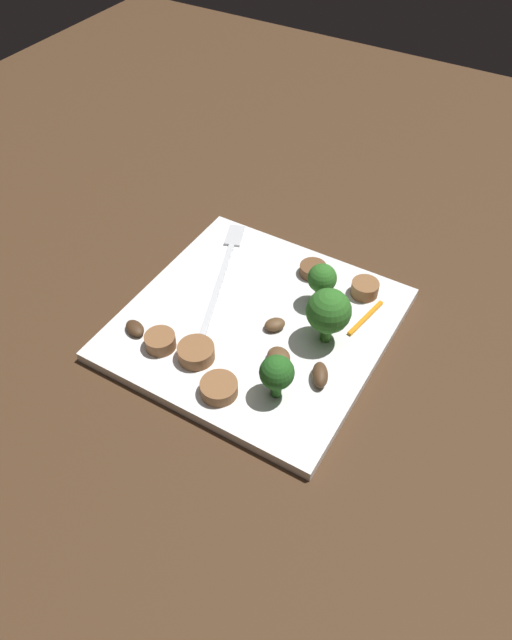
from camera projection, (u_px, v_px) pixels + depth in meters
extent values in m
plane|color=#422B19|center=(256.00, 328.00, 0.60)|extent=(1.40, 1.40, 0.00)
cube|color=white|center=(256.00, 324.00, 0.60)|extent=(0.25, 0.25, 0.01)
cube|color=silver|center=(217.00, 289.00, 0.62)|extent=(0.14, 0.06, 0.00)
cube|color=silver|center=(235.00, 236.00, 0.68)|extent=(0.04, 0.03, 0.00)
cylinder|color=#347525|center=(320.00, 293.00, 0.60)|extent=(0.01, 0.01, 0.03)
sphere|color=#2D6B23|center=(322.00, 278.00, 0.59)|extent=(0.03, 0.03, 0.03)
cylinder|color=#347525|center=(326.00, 329.00, 0.57)|extent=(0.01, 0.01, 0.03)
sphere|color=#2D6B23|center=(329.00, 311.00, 0.55)|extent=(0.04, 0.04, 0.04)
cylinder|color=#296420|center=(276.00, 386.00, 0.52)|extent=(0.01, 0.01, 0.02)
sphere|color=#235B1E|center=(277.00, 372.00, 0.51)|extent=(0.03, 0.03, 0.03)
cylinder|color=brown|center=(365.00, 288.00, 0.61)|extent=(0.04, 0.04, 0.01)
cylinder|color=brown|center=(219.00, 388.00, 0.53)|extent=(0.04, 0.04, 0.01)
cylinder|color=brown|center=(160.00, 341.00, 0.56)|extent=(0.03, 0.03, 0.01)
cylinder|color=brown|center=(313.00, 270.00, 0.64)|extent=(0.04, 0.04, 0.01)
cylinder|color=brown|center=(196.00, 352.00, 0.56)|extent=(0.05, 0.05, 0.01)
ellipsoid|color=#422B19|center=(135.00, 328.00, 0.58)|extent=(0.02, 0.03, 0.01)
ellipsoid|color=brown|center=(279.00, 357.00, 0.55)|extent=(0.03, 0.03, 0.01)
ellipsoid|color=brown|center=(274.00, 326.00, 0.58)|extent=(0.03, 0.03, 0.01)
ellipsoid|color=#4C331E|center=(320.00, 375.00, 0.54)|extent=(0.03, 0.03, 0.01)
cube|color=orange|center=(366.00, 318.00, 0.59)|extent=(0.06, 0.01, 0.00)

